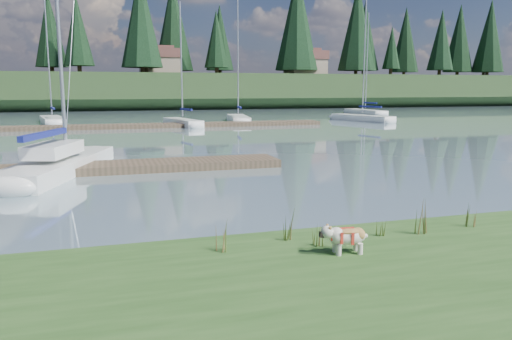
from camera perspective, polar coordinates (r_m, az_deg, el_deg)
name	(u,v)px	position (r m, az deg, el deg)	size (l,w,h in m)	color
ground	(140,128)	(40.66, -13.08, 4.72)	(200.00, 200.00, 0.00)	#829DA8
ridge	(121,92)	(83.50, -15.15, 8.62)	(200.00, 20.00, 5.00)	#1F3318
bulldog	(346,235)	(8.64, 10.29, -7.37)	(0.84, 0.40, 0.50)	silver
sailboat_main	(66,160)	(20.32, -20.89, 1.10)	(4.20, 8.79, 12.50)	white
dock_near	(69,169)	(19.73, -20.60, 0.09)	(16.00, 2.00, 0.30)	#4C3D2C
dock_far	(166,125)	(40.83, -10.28, 5.04)	(26.00, 2.20, 0.30)	#4C3D2C
sailboat_bg_1	(52,119)	(48.76, -22.32, 5.38)	(2.98, 8.37, 12.22)	white
sailboat_bg_2	(180,122)	(42.60, -8.66, 5.50)	(2.76, 6.75, 10.10)	white
sailboat_bg_3	(238,118)	(47.34, -2.13, 5.97)	(2.73, 8.00, 11.55)	white
sailboat_bg_4	(357,117)	(49.29, 11.48, 5.92)	(3.82, 7.89, 11.50)	white
sailboat_bg_5	(362,111)	(61.76, 12.03, 6.56)	(1.88, 8.36, 11.84)	white
weed_0	(288,225)	(9.23, 3.63, -6.31)	(0.17, 0.14, 0.68)	#475B23
weed_1	(317,236)	(8.98, 6.95, -7.55)	(0.17, 0.14, 0.42)	#475B23
weed_2	(422,218)	(10.08, 18.42, -5.27)	(0.17, 0.14, 0.74)	#475B23
weed_3	(222,238)	(8.63, -3.88, -7.77)	(0.17, 0.14, 0.57)	#475B23
weed_4	(381,227)	(9.82, 14.12, -6.33)	(0.17, 0.14, 0.40)	#475B23
weed_5	(471,217)	(11.01, 23.32, -4.93)	(0.17, 0.14, 0.48)	#475B23
mud_lip	(253,248)	(9.73, -0.32, -8.94)	(60.00, 0.50, 0.14)	#33281C
conifer_3	(49,30)	(83.24, -22.53, 14.61)	(4.84, 4.84, 12.25)	#382619
conifer_4	(141,18)	(77.31, -13.01, 16.54)	(6.16, 6.16, 15.10)	#382619
conifer_5	(216,39)	(82.72, -4.55, 14.68)	(3.96, 3.96, 10.35)	#382619
conifer_6	(297,20)	(84.92, 4.70, 16.69)	(7.04, 7.04, 17.00)	#382619
conifer_7	(364,36)	(93.32, 12.29, 14.73)	(5.28, 5.28, 13.20)	#382619
conifer_8	(441,40)	(96.90, 20.40, 13.76)	(4.62, 4.62, 11.77)	#382619
conifer_9	(490,36)	(107.49, 25.15, 13.70)	(5.94, 5.94, 14.62)	#382619
house_1	(160,61)	(82.02, -10.97, 12.13)	(6.30, 5.30, 4.65)	gray
house_2	(305,63)	(85.99, 5.66, 12.11)	(6.30, 5.30, 4.65)	gray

